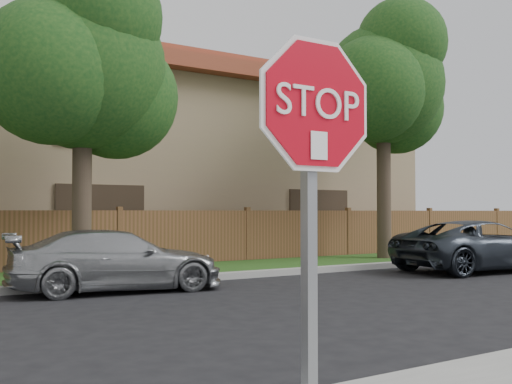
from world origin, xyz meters
TOP-DOWN VIEW (x-y plane):
  - tree_mid at (2.52, 9.57)m, footprint 4.80×3.90m
  - tree_right at (12.02, 9.57)m, footprint 4.80×3.90m
  - stop_sign at (0.51, -1.48)m, footprint 1.01×0.13m
  - sedan_right at (2.55, 7.44)m, footprint 4.36×2.20m
  - sedan_far_right at (12.00, 6.13)m, footprint 5.02×2.75m

SIDE VIEW (x-z plane):
  - sedan_right at x=2.55m, z-range 0.00..1.21m
  - sedan_far_right at x=12.00m, z-range 0.00..1.33m
  - stop_sign at x=0.51m, z-range 0.55..3.11m
  - tree_mid at x=2.52m, z-range 1.20..8.55m
  - tree_right at x=12.02m, z-range 1.47..9.67m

